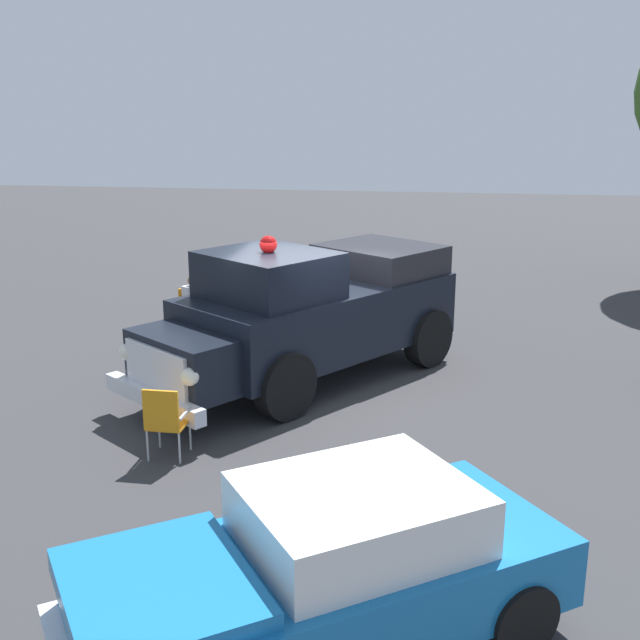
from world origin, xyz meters
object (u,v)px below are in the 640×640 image
classic_hot_rod (322,571)px  spectator_seated (197,305)px  lawn_chair_by_car (165,418)px  lawn_chair_near_truck (193,309)px  vintage_fire_truck (310,311)px

classic_hot_rod → spectator_seated: (8.85, 3.86, -0.05)m
lawn_chair_by_car → spectator_seated: 5.59m
spectator_seated → classic_hot_rod: bearing=-156.4°
classic_hot_rod → lawn_chair_by_car: (3.40, 2.61, -0.16)m
lawn_chair_near_truck → lawn_chair_by_car: same height
vintage_fire_truck → spectator_seated: bearing=52.7°
lawn_chair_near_truck → spectator_seated: size_ratio=0.79×
spectator_seated → lawn_chair_by_car: bearing=-167.1°
lawn_chair_near_truck → spectator_seated: 0.17m
lawn_chair_by_car → lawn_chair_near_truck: bearing=13.8°
spectator_seated → lawn_chair_near_truck: bearing=52.8°
vintage_fire_truck → spectator_seated: vintage_fire_truck is taller
vintage_fire_truck → lawn_chair_near_truck: (2.08, 2.73, -0.61)m
classic_hot_rod → lawn_chair_near_truck: 9.77m
classic_hot_rod → vintage_fire_truck: bearing=10.2°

